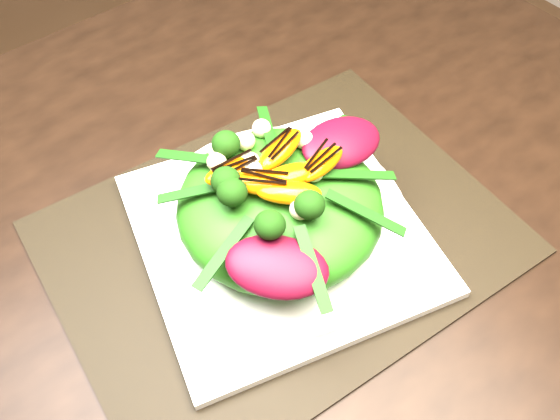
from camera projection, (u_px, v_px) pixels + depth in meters
dining_table at (65, 361)px, 0.56m from camera, size 1.60×0.90×0.75m
placemat at (280, 237)px, 0.62m from camera, size 0.49×0.39×0.00m
plate_base at (280, 233)px, 0.62m from camera, size 0.34×0.34×0.01m
salad_bowl at (280, 225)px, 0.61m from camera, size 0.30×0.30×0.02m
lettuce_mound at (280, 205)px, 0.58m from camera, size 0.26×0.26×0.07m
radicchio_leaf at (342, 142)px, 0.59m from camera, size 0.10×0.07×0.02m
orange_segment at (273, 165)px, 0.56m from camera, size 0.06×0.04×0.02m
broccoli_floret at (219, 185)px, 0.53m from camera, size 0.05×0.05×0.04m
macadamia_nut at (323, 189)px, 0.54m from camera, size 0.03×0.03×0.02m
balsamic_drizzle at (273, 158)px, 0.55m from camera, size 0.04×0.01×0.00m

